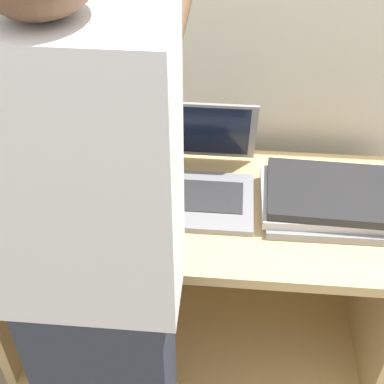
# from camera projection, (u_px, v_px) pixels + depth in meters

# --- Properties ---
(cart) EXTENTS (1.28, 0.60, 0.67)m
(cart) POSITION_uv_depth(u_px,v_px,m) (196.00, 260.00, 1.93)
(cart) COLOR tan
(cart) RESTS_ON ground_plane
(laptop_open) EXTENTS (0.36, 0.37, 0.27)m
(laptop_open) POSITION_uv_depth(u_px,v_px,m) (196.00, 177.00, 1.68)
(laptop_open) COLOR gray
(laptop_open) RESTS_ON cart
(laptop_stack_left) EXTENTS (0.39, 0.30, 0.17)m
(laptop_stack_left) POSITION_uv_depth(u_px,v_px,m) (66.00, 175.00, 1.64)
(laptop_stack_left) COLOR #B7B7BC
(laptop_stack_left) RESTS_ON cart
(laptop_stack_right) EXTENTS (0.39, 0.29, 0.08)m
(laptop_stack_right) POSITION_uv_depth(u_px,v_px,m) (325.00, 200.00, 1.62)
(laptop_stack_right) COLOR gray
(laptop_stack_right) RESTS_ON cart
(person) EXTENTS (0.40, 0.53, 1.67)m
(person) POSITION_uv_depth(u_px,v_px,m) (93.00, 279.00, 1.21)
(person) COLOR #2D3342
(person) RESTS_ON ground_plane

